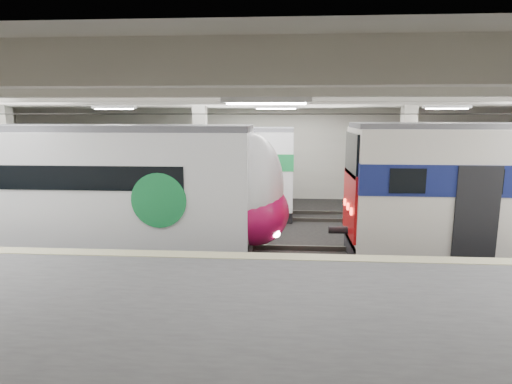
{
  "coord_description": "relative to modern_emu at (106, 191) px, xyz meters",
  "views": [
    {
      "loc": [
        0.35,
        -13.73,
        4.71
      ],
      "look_at": [
        -0.66,
        1.0,
        2.0
      ],
      "focal_mm": 30.0,
      "sensor_mm": 36.0,
      "label": 1
    }
  ],
  "objects": [
    {
      "name": "modern_emu",
      "position": [
        0.0,
        0.0,
        0.0
      ],
      "size": [
        13.41,
        2.77,
        4.35
      ],
      "color": "white",
      "rests_on": "ground"
    },
    {
      "name": "far_train",
      "position": [
        0.03,
        5.5,
        -0.02
      ],
      "size": [
        12.7,
        2.67,
        4.1
      ],
      "rotation": [
        0.0,
        0.0,
        -0.01
      ],
      "color": "white",
      "rests_on": "ground"
    },
    {
      "name": "station_hall",
      "position": [
        5.65,
        -1.74,
        1.11
      ],
      "size": [
        36.0,
        24.0,
        5.75
      ],
      "color": "black",
      "rests_on": "ground"
    }
  ]
}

